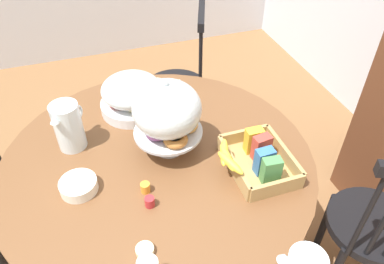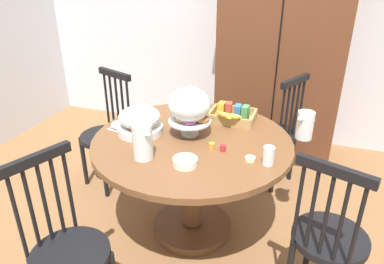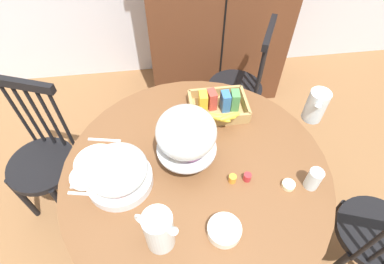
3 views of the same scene
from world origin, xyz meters
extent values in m
cylinder|color=brown|center=(-0.07, 0.06, 0.72)|extent=(1.29, 1.29, 0.04)
cylinder|color=brown|center=(-0.07, 0.06, 0.39)|extent=(0.14, 0.14, 0.63)
cylinder|color=brown|center=(-0.07, 0.06, 0.03)|extent=(0.56, 0.56, 0.06)
cylinder|color=black|center=(0.34, 0.91, 0.45)|extent=(0.40, 0.40, 0.04)
cylinder|color=black|center=(0.28, 1.10, 0.23)|extent=(0.04, 0.04, 0.45)
cylinder|color=black|center=(0.15, 0.84, 0.23)|extent=(0.04, 0.04, 0.45)
cylinder|color=black|center=(0.42, 0.71, 0.69)|extent=(0.02, 0.02, 0.48)
cylinder|color=black|center=(-0.95, 0.39, 0.45)|extent=(0.40, 0.40, 0.04)
cylinder|color=black|center=(-1.13, 0.31, 0.23)|extent=(0.04, 0.04, 0.45)
cylinder|color=black|center=(-0.87, 0.21, 0.23)|extent=(0.04, 0.04, 0.45)
cylinder|color=black|center=(-1.04, 0.57, 0.23)|extent=(0.04, 0.04, 0.45)
cylinder|color=black|center=(-0.77, 0.47, 0.23)|extent=(0.04, 0.04, 0.45)
cylinder|color=black|center=(-1.03, 0.59, 0.69)|extent=(0.02, 0.02, 0.48)
cylinder|color=black|center=(-0.96, 0.57, 0.69)|extent=(0.02, 0.02, 0.48)
cylinder|color=black|center=(-0.90, 0.54, 0.69)|extent=(0.02, 0.02, 0.48)
cylinder|color=black|center=(-0.83, 0.52, 0.69)|extent=(0.02, 0.02, 0.48)
cylinder|color=black|center=(-0.77, 0.49, 0.69)|extent=(0.02, 0.02, 0.48)
cube|color=black|center=(-0.90, 0.54, 0.95)|extent=(0.35, 0.16, 0.05)
cylinder|color=black|center=(-0.49, -0.64, 0.23)|extent=(0.04, 0.04, 0.45)
cylinder|color=silver|center=(-0.11, 0.12, 0.75)|extent=(0.12, 0.12, 0.02)
cylinder|color=silver|center=(-0.11, 0.12, 0.79)|extent=(0.03, 0.03, 0.09)
cylinder|color=silver|center=(-0.11, 0.12, 0.84)|extent=(0.28, 0.28, 0.01)
torus|color=#B27033|center=(-0.03, 0.13, 0.86)|extent=(0.10, 0.10, 0.03)
torus|color=#D19347|center=(-0.10, 0.19, 0.86)|extent=(0.10, 0.10, 0.03)
torus|color=#935628|center=(-0.17, 0.15, 0.86)|extent=(0.10, 0.10, 0.03)
torus|color=tan|center=(-0.14, 0.09, 0.86)|extent=(0.10, 0.10, 0.03)
torus|color=#994C84|center=(-0.09, 0.07, 0.86)|extent=(0.10, 0.10, 0.03)
ellipsoid|color=silver|center=(-0.11, 0.12, 0.95)|extent=(0.27, 0.27, 0.22)
sphere|color=silver|center=(-0.11, 0.12, 1.07)|extent=(0.02, 0.02, 0.02)
cylinder|color=silver|center=(-0.43, 0.03, 0.77)|extent=(0.30, 0.30, 0.05)
ellipsoid|color=beige|center=(-0.36, 0.04, 0.80)|extent=(0.09, 0.09, 0.03)
ellipsoid|color=#8CBF59|center=(-0.43, 0.10, 0.80)|extent=(0.09, 0.09, 0.03)
ellipsoid|color=#6B2D4C|center=(-0.49, 0.04, 0.80)|extent=(0.09, 0.09, 0.03)
ellipsoid|color=#CC3D33|center=(-0.42, -0.03, 0.80)|extent=(0.09, 0.09, 0.03)
ellipsoid|color=silver|center=(-0.43, 0.03, 0.85)|extent=(0.28, 0.28, 0.13)
cylinder|color=silver|center=(-0.26, -0.26, 0.85)|extent=(0.12, 0.12, 0.21)
cylinder|color=orange|center=(-0.26, -0.26, 0.81)|extent=(0.10, 0.10, 0.14)
cone|color=silver|center=(-0.20, -0.30, 0.93)|extent=(0.05, 0.05, 0.03)
torus|color=silver|center=(-0.32, -0.22, 0.86)|extent=(0.07, 0.05, 0.07)
cone|color=silver|center=(0.57, 0.26, 0.91)|extent=(0.05, 0.05, 0.03)
cube|color=tan|center=(0.10, 0.43, 0.75)|extent=(0.30, 0.22, 0.01)
cube|color=tan|center=(0.10, 0.32, 0.78)|extent=(0.30, 0.02, 0.07)
cube|color=tan|center=(0.10, 0.54, 0.78)|extent=(0.30, 0.02, 0.07)
cube|color=tan|center=(-0.05, 0.43, 0.78)|extent=(0.02, 0.22, 0.07)
cube|color=tan|center=(0.25, 0.43, 0.78)|extent=(0.02, 0.22, 0.07)
cube|color=gold|center=(0.02, 0.44, 0.81)|extent=(0.05, 0.07, 0.11)
cube|color=#B23D33|center=(0.07, 0.45, 0.81)|extent=(0.05, 0.08, 0.11)
cube|color=#336BAD|center=(0.14, 0.43, 0.81)|extent=(0.05, 0.07, 0.11)
cube|color=#47894C|center=(0.19, 0.43, 0.81)|extent=(0.05, 0.07, 0.11)
ellipsoid|color=yellow|center=(0.07, 0.29, 0.84)|extent=(0.14, 0.08, 0.05)
ellipsoid|color=yellow|center=(0.10, 0.29, 0.84)|extent=(0.13, 0.03, 0.05)
ellipsoid|color=yellow|center=(0.13, 0.29, 0.84)|extent=(0.14, 0.08, 0.05)
cylinder|color=white|center=(-0.54, 0.16, 0.75)|extent=(0.22, 0.22, 0.01)
cylinder|color=white|center=(-0.59, 0.08, 0.76)|extent=(0.15, 0.15, 0.01)
cylinder|color=white|center=(0.00, -0.26, 0.76)|extent=(0.14, 0.14, 0.04)
cylinder|color=beige|center=(0.33, -0.08, 0.75)|extent=(0.06, 0.06, 0.02)
cylinder|color=#B7282D|center=(0.16, -0.03, 0.76)|extent=(0.04, 0.04, 0.04)
cylinder|color=orange|center=(0.09, -0.03, 0.76)|extent=(0.04, 0.04, 0.04)
cube|color=silver|center=(-0.57, 0.02, 0.74)|extent=(0.17, 0.05, 0.01)
cube|color=silver|center=(-0.58, -0.01, 0.74)|extent=(0.17, 0.05, 0.01)
cube|color=silver|center=(-0.52, 0.30, 0.74)|extent=(0.17, 0.05, 0.01)
camera|label=1|loc=(1.00, -0.15, 1.82)|focal=34.73mm
camera|label=2|loc=(0.62, -1.91, 1.81)|focal=34.10mm
camera|label=3|loc=(-0.19, -0.71, 1.96)|focal=28.09mm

